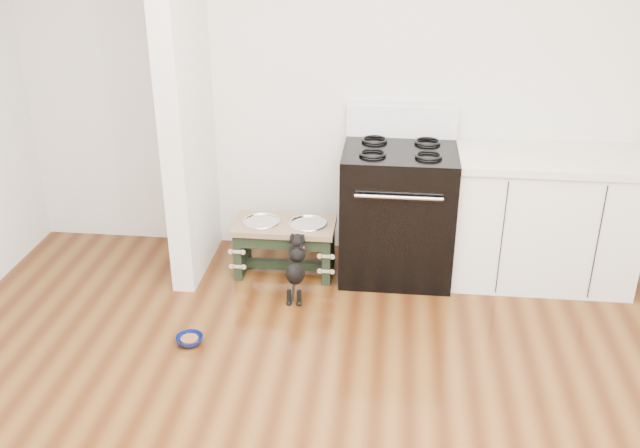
{
  "coord_description": "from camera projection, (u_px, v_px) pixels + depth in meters",
  "views": [
    {
      "loc": [
        0.21,
        -2.37,
        2.48
      ],
      "look_at": [
        -0.25,
        1.75,
        0.53
      ],
      "focal_mm": 40.0,
      "sensor_mm": 36.0,
      "label": 1
    }
  ],
  "objects": [
    {
      "name": "puppy",
      "position": [
        296.0,
        266.0,
        4.7
      ],
      "size": [
        0.12,
        0.36,
        0.43
      ],
      "color": "black",
      "rests_on": "ground"
    },
    {
      "name": "cabinet_run",
      "position": [
        542.0,
        218.0,
        4.85
      ],
      "size": [
        1.24,
        0.64,
        0.91
      ],
      "color": "white",
      "rests_on": "ground"
    },
    {
      "name": "floor_bowl",
      "position": [
        190.0,
        340.0,
        4.29
      ],
      "size": [
        0.18,
        0.18,
        0.05
      ],
      "rotation": [
        0.0,
        0.0,
        0.08
      ],
      "color": "#0B154F",
      "rests_on": "ground"
    },
    {
      "name": "room_shell",
      "position": [
        334.0,
        159.0,
        2.52
      ],
      "size": [
        5.0,
        5.0,
        5.0
      ],
      "color": "silver",
      "rests_on": "ground"
    },
    {
      "name": "dog_feeder",
      "position": [
        285.0,
        238.0,
        4.99
      ],
      "size": [
        0.7,
        0.38,
        0.4
      ],
      "color": "black",
      "rests_on": "ground"
    },
    {
      "name": "oven_range",
      "position": [
        398.0,
        210.0,
        4.92
      ],
      "size": [
        0.76,
        0.69,
        1.14
      ],
      "color": "black",
      "rests_on": "ground"
    },
    {
      "name": "partition_wall",
      "position": [
        184.0,
        82.0,
        4.64
      ],
      "size": [
        0.15,
        0.8,
        2.7
      ],
      "primitive_type": "cube",
      "color": "silver",
      "rests_on": "ground"
    }
  ]
}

